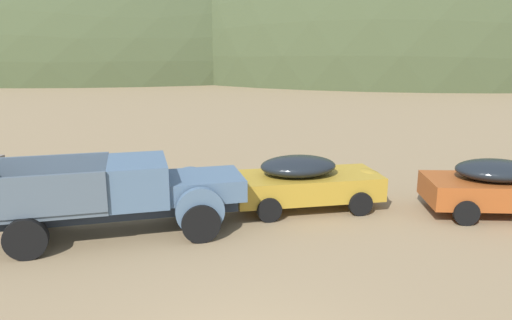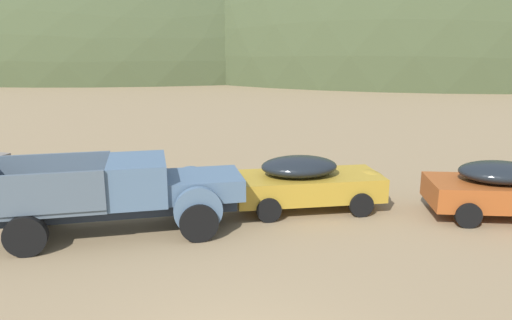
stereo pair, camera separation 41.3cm
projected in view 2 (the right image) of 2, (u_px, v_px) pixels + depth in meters
name	position (u px, v px, depth m)	size (l,w,h in m)	color
hill_far_left	(115.00, 72.00, 77.50)	(80.44, 54.51, 40.08)	#424C2D
hill_center	(419.00, 74.00, 71.49)	(73.63, 55.18, 48.31)	#424C2D
truck_chalk_blue	(132.00, 193.00, 12.43)	(6.72, 3.60, 1.91)	#262D39
car_mustard	(312.00, 181.00, 14.15)	(4.72, 2.62, 1.57)	#B28928
car_oxide_orange	(512.00, 189.00, 13.44)	(4.55, 2.20, 1.57)	#A34C1E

